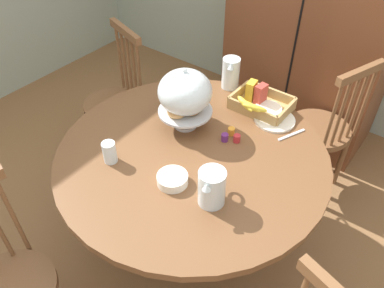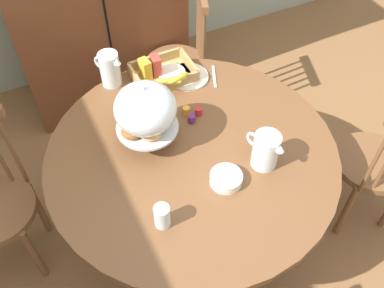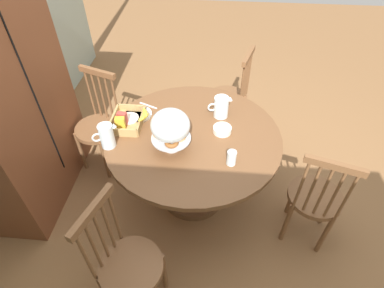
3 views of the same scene
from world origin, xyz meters
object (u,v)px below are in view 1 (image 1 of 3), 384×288
(windsor_chair_facing_door, at_px, (321,131))
(windsor_chair_far_side, at_px, (116,103))
(drinking_glass, at_px, (110,152))
(cereal_basket, at_px, (259,102))
(wooden_armoire, at_px, (317,10))
(orange_juice_pitcher, at_px, (212,189))
(milk_pitcher, at_px, (231,74))
(china_plate_large, at_px, (274,120))
(china_plate_small, at_px, (268,108))
(cereal_bowl, at_px, (172,179))
(windsor_chair_near_window, at_px, (8,287))
(dining_table, at_px, (192,178))
(pastry_stand_with_dome, at_px, (185,94))

(windsor_chair_facing_door, height_order, windsor_chair_far_side, same)
(drinking_glass, bearing_deg, cereal_basket, 66.50)
(wooden_armoire, bearing_deg, orange_juice_pitcher, -80.45)
(milk_pitcher, xyz_separation_m, china_plate_large, (0.37, -0.14, -0.08))
(drinking_glass, bearing_deg, windsor_chair_far_side, 136.58)
(china_plate_small, height_order, cereal_bowl, cereal_bowl)
(windsor_chair_facing_door, relative_size, cereal_bowl, 6.96)
(windsor_chair_near_window, xyz_separation_m, orange_juice_pitcher, (0.55, 0.72, 0.37))
(china_plate_small, relative_size, drinking_glass, 1.36)
(cereal_bowl, xyz_separation_m, drinking_glass, (-0.32, -0.07, 0.03))
(cereal_basket, xyz_separation_m, china_plate_small, (0.06, 0.01, -0.03))
(dining_table, xyz_separation_m, cereal_bowl, (0.05, -0.22, 0.21))
(windsor_chair_far_side, bearing_deg, windsor_chair_near_window, -63.86)
(dining_table, bearing_deg, wooden_armoire, 90.71)
(wooden_armoire, xyz_separation_m, china_plate_large, (0.22, -0.95, -0.24))
(cereal_basket, bearing_deg, windsor_chair_far_side, -169.36)
(windsor_chair_facing_door, xyz_separation_m, milk_pitcher, (-0.52, -0.30, 0.37))
(orange_juice_pitcher, xyz_separation_m, drinking_glass, (-0.52, -0.08, -0.02))
(windsor_chair_near_window, bearing_deg, wooden_armoire, 83.08)
(windsor_chair_near_window, xyz_separation_m, drinking_glass, (0.03, 0.64, 0.34))
(milk_pitcher, bearing_deg, windsor_chair_near_window, -94.93)
(windsor_chair_facing_door, xyz_separation_m, pastry_stand_with_dome, (-0.51, -0.76, 0.48))
(wooden_armoire, distance_m, pastry_stand_with_dome, 1.28)
(milk_pitcher, relative_size, china_plate_large, 0.84)
(wooden_armoire, height_order, cereal_bowl, wooden_armoire)
(milk_pitcher, height_order, cereal_bowl, milk_pitcher)
(windsor_chair_facing_door, xyz_separation_m, china_plate_small, (-0.22, -0.38, 0.30))
(dining_table, distance_m, windsor_chair_near_window, 0.97)
(orange_juice_pitcher, distance_m, milk_pitcher, 0.91)
(wooden_armoire, relative_size, drinking_glass, 17.82)
(pastry_stand_with_dome, height_order, orange_juice_pitcher, pastry_stand_with_dome)
(windsor_chair_near_window, relative_size, drinking_glass, 8.86)
(china_plate_large, xyz_separation_m, drinking_glass, (-0.47, -0.75, 0.05))
(pastry_stand_with_dome, xyz_separation_m, milk_pitcher, (-0.02, 0.46, -0.11))
(wooden_armoire, distance_m, windsor_chair_near_window, 2.41)
(pastry_stand_with_dome, relative_size, china_plate_small, 2.29)
(china_plate_small, bearing_deg, orange_juice_pitcher, -80.56)
(dining_table, bearing_deg, orange_juice_pitcher, -38.12)
(orange_juice_pitcher, bearing_deg, drinking_glass, -170.84)
(windsor_chair_near_window, xyz_separation_m, milk_pitcher, (0.13, 1.52, 0.37))
(wooden_armoire, xyz_separation_m, cereal_bowl, (0.07, -1.63, -0.22))
(windsor_chair_facing_door, distance_m, cereal_basket, 0.58)
(pastry_stand_with_dome, distance_m, milk_pitcher, 0.47)
(milk_pitcher, bearing_deg, cereal_bowl, -74.65)
(windsor_chair_far_side, xyz_separation_m, drinking_glass, (0.64, -0.61, 0.34))
(cereal_basket, distance_m, china_plate_large, 0.14)
(dining_table, xyz_separation_m, windsor_chair_near_window, (-0.30, -0.92, -0.10))
(drinking_glass, bearing_deg, windsor_chair_near_window, -92.87)
(wooden_armoire, bearing_deg, milk_pitcher, -100.60)
(wooden_armoire, xyz_separation_m, milk_pitcher, (-0.15, -0.81, -0.16))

